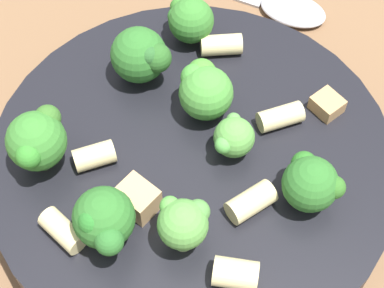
% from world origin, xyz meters
% --- Properties ---
extents(ground_plane, '(2.00, 2.00, 0.00)m').
position_xyz_m(ground_plane, '(0.00, 0.00, 0.00)').
color(ground_plane, brown).
extents(pasta_bowl, '(0.26, 0.26, 0.04)m').
position_xyz_m(pasta_bowl, '(0.00, 0.00, 0.02)').
color(pasta_bowl, black).
rests_on(pasta_bowl, ground_plane).
extents(broccoli_floret_0, '(0.03, 0.03, 0.03)m').
position_xyz_m(broccoli_floret_0, '(0.02, 0.02, 0.05)').
color(broccoli_floret_0, '#84AD60').
rests_on(broccoli_floret_0, pasta_bowl).
extents(broccoli_floret_1, '(0.03, 0.03, 0.04)m').
position_xyz_m(broccoli_floret_1, '(-0.06, 0.07, 0.06)').
color(broccoli_floret_1, '#93B766').
rests_on(broccoli_floret_1, pasta_bowl).
extents(broccoli_floret_2, '(0.04, 0.03, 0.04)m').
position_xyz_m(broccoli_floret_2, '(0.08, 0.02, 0.06)').
color(broccoli_floret_2, '#84AD60').
rests_on(broccoli_floret_2, pasta_bowl).
extents(broccoli_floret_3, '(0.04, 0.04, 0.04)m').
position_xyz_m(broccoli_floret_3, '(-0.07, -0.07, 0.06)').
color(broccoli_floret_3, '#84AD60').
rests_on(broccoli_floret_3, pasta_bowl).
extents(broccoli_floret_4, '(0.04, 0.04, 0.04)m').
position_xyz_m(broccoli_floret_4, '(-0.02, 0.03, 0.06)').
color(broccoli_floret_4, '#84AD60').
rests_on(broccoli_floret_4, pasta_bowl).
extents(broccoli_floret_5, '(0.04, 0.04, 0.04)m').
position_xyz_m(broccoli_floret_5, '(-0.07, 0.03, 0.06)').
color(broccoli_floret_5, '#93B766').
rests_on(broccoli_floret_5, pasta_bowl).
extents(broccoli_floret_6, '(0.04, 0.04, 0.04)m').
position_xyz_m(broccoli_floret_6, '(0.00, -0.08, 0.06)').
color(broccoli_floret_6, '#93B766').
rests_on(broccoli_floret_6, pasta_bowl).
extents(broccoli_floret_7, '(0.03, 0.03, 0.04)m').
position_xyz_m(broccoli_floret_7, '(0.04, -0.05, 0.06)').
color(broccoli_floret_7, '#9EC175').
rests_on(broccoli_floret_7, pasta_bowl).
extents(rigatoni_0, '(0.03, 0.02, 0.01)m').
position_xyz_m(rigatoni_0, '(-0.02, -0.09, 0.04)').
color(rigatoni_0, beige).
rests_on(rigatoni_0, pasta_bowl).
extents(rigatoni_1, '(0.03, 0.03, 0.01)m').
position_xyz_m(rigatoni_1, '(-0.04, 0.08, 0.05)').
color(rigatoni_1, beige).
rests_on(rigatoni_1, pasta_bowl).
extents(rigatoni_2, '(0.02, 0.03, 0.02)m').
position_xyz_m(rigatoni_2, '(0.05, -0.01, 0.05)').
color(rigatoni_2, beige).
rests_on(rigatoni_2, pasta_bowl).
extents(rigatoni_3, '(0.03, 0.03, 0.02)m').
position_xyz_m(rigatoni_3, '(0.07, -0.05, 0.05)').
color(rigatoni_3, beige).
rests_on(rigatoni_3, pasta_bowl).
extents(rigatoni_4, '(0.03, 0.03, 0.01)m').
position_xyz_m(rigatoni_4, '(-0.04, -0.04, 0.05)').
color(rigatoni_4, beige).
rests_on(rigatoni_4, pasta_bowl).
extents(rigatoni_5, '(0.03, 0.03, 0.01)m').
position_xyz_m(rigatoni_5, '(0.03, 0.05, 0.04)').
color(rigatoni_5, beige).
rests_on(rigatoni_5, pasta_bowl).
extents(chicken_chunk_0, '(0.02, 0.02, 0.01)m').
position_xyz_m(chicken_chunk_0, '(0.05, 0.08, 0.04)').
color(chicken_chunk_0, tan).
rests_on(chicken_chunk_0, pasta_bowl).
extents(chicken_chunk_1, '(0.02, 0.02, 0.02)m').
position_xyz_m(chicken_chunk_1, '(0.00, -0.05, 0.05)').
color(chicken_chunk_1, tan).
rests_on(chicken_chunk_1, pasta_bowl).
extents(spoon, '(0.17, 0.07, 0.01)m').
position_xyz_m(spoon, '(-0.06, 0.17, 0.00)').
color(spoon, '#B2B2B7').
rests_on(spoon, ground_plane).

